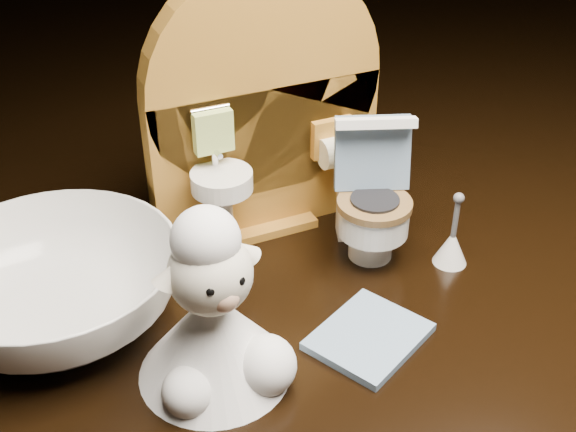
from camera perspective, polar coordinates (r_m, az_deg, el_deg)
name	(u,v)px	position (r m, az deg, el deg)	size (l,w,h in m)	color
backdrop_panel	(264,120)	(0.39, -1.93, 7.59)	(0.13, 0.05, 0.15)	#A56D23
toy_toilet	(371,204)	(0.39, 6.57, 0.97)	(0.05, 0.05, 0.08)	white
bath_mat	(369,336)	(0.34, 6.41, -9.44)	(0.05, 0.04, 0.00)	slate
toilet_brush	(452,245)	(0.39, 12.81, -2.23)	(0.02, 0.02, 0.04)	white
plush_lamb	(215,322)	(0.31, -5.83, -8.35)	(0.07, 0.07, 0.09)	white
ceramic_bowl	(56,287)	(0.36, -17.86, -5.39)	(0.12, 0.12, 0.04)	white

